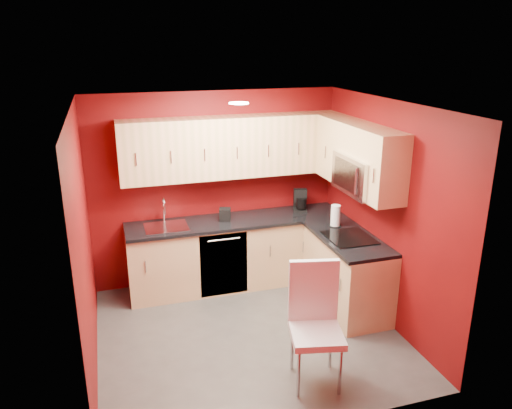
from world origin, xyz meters
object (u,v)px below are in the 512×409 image
sink (166,224)px  paper_towel (335,216)px  coffee_maker (300,201)px  microwave (362,175)px  dining_chair (317,328)px  napkin_holder (225,214)px

sink → paper_towel: 2.08m
coffee_maker → sink: bearing=-162.0°
microwave → paper_towel: size_ratio=2.84×
dining_chair → sink: bearing=129.3°
sink → dining_chair: bearing=-63.5°
coffee_maker → dining_chair: 2.37m
dining_chair → coffee_maker: bearing=84.9°
microwave → paper_towel: (-0.10, 0.40, -0.62)m
coffee_maker → paper_towel: bearing=-56.5°
microwave → dining_chair: (-1.02, -1.16, -1.08)m
napkin_holder → paper_towel: bearing=-25.8°
sink → dining_chair: (1.08, -2.16, -0.36)m
paper_towel → dining_chair: paper_towel is taller
microwave → napkin_holder: 1.81m
microwave → sink: size_ratio=1.46×
coffee_maker → paper_towel: size_ratio=1.07×
coffee_maker → napkin_holder: coffee_maker is taller
napkin_holder → paper_towel: 1.38m
microwave → sink: (-2.09, 1.00, -0.72)m
microwave → sink: microwave is taller
sink → napkin_holder: size_ratio=3.39×
microwave → dining_chair: 1.88m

